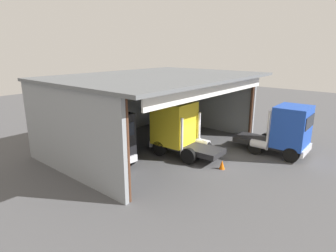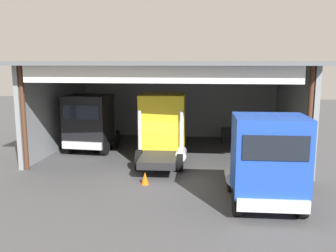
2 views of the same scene
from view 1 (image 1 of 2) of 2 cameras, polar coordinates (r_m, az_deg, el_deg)
ground_plane at (r=19.36m, az=7.89°, el=-7.04°), size 80.00×80.00×0.00m
workshop_shed at (r=21.74m, az=-4.58°, el=6.08°), size 14.94×11.09×5.50m
truck_black_yard_outside at (r=17.99m, az=-12.19°, el=-2.74°), size 2.81×4.32×3.52m
truck_yellow_center_left_bay at (r=19.90m, az=1.91°, el=-0.28°), size 2.71×5.17×3.75m
truck_blue_left_bay at (r=21.34m, az=22.75°, el=-0.80°), size 2.81×5.13×3.57m
oil_drum at (r=23.41m, az=-13.62°, el=-2.13°), size 0.58×0.58×0.95m
tool_cart at (r=26.55m, az=-2.43°, el=0.43°), size 0.90×0.60×1.00m
traffic_cone at (r=18.22m, az=10.85°, el=-7.68°), size 0.36×0.36×0.56m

